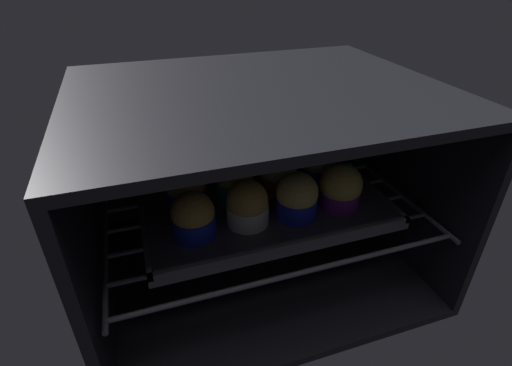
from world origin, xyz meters
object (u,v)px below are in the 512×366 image
Objects in this scene: muffin_row1_col0 at (186,186)px; muffin_row1_col3 at (317,165)px; muffin_row0_col2 at (297,197)px; baking_tray at (256,195)px; muffin_row2_col0 at (178,166)px; muffin_row0_col1 at (247,205)px; muffin_row1_col1 at (235,181)px; muffin_row0_col3 at (340,187)px; muffin_row2_col3 at (301,148)px; muffin_row2_col2 at (263,151)px; muffin_row0_col0 at (193,217)px; muffin_row2_col1 at (220,158)px; muffin_row1_col2 at (278,173)px.

muffin_row1_col3 is at bearing -0.57° from muffin_row1_col0.
muffin_row1_col3 is at bearing 47.47° from muffin_row0_col2.
muffin_row2_col0 is (-12.82, 8.24, 4.09)cm from baking_tray.
muffin_row1_col0 reaches higher than muffin_row0_col1.
muffin_row1_col1 is 12.05cm from muffin_row2_col0.
muffin_row0_col3 is 0.98× the size of muffin_row1_col0.
muffin_row2_col2 is at bearing 176.11° from muffin_row2_col3.
muffin_row0_col2 reaches higher than muffin_row0_col1.
muffin_row2_col1 is at bearing 63.66° from muffin_row0_col0.
baking_tray is 10.82cm from muffin_row2_col2.
muffin_row1_col0 is 26.70cm from muffin_row2_col3.
baking_tray is at bearing -117.08° from muffin_row2_col2.
muffin_row1_col2 is at bearing 43.90° from muffin_row0_col1.
muffin_row0_col2 is (8.38, -0.67, 0.14)cm from muffin_row0_col1.
muffin_row2_col0 is 25.55cm from muffin_row2_col3.
muffin_row0_col3 reaches higher than muffin_row2_col3.
muffin_row0_col3 is at bearing -0.32° from muffin_row0_col1.
muffin_row2_col1 reaches higher than muffin_row2_col0.
muffin_row1_col1 is 18.69cm from muffin_row2_col3.
muffin_row0_col1 is 0.94× the size of muffin_row1_col0.
baking_tray is 15.69cm from muffin_row0_col3.
muffin_row2_col0 is 0.97× the size of muffin_row2_col2.
muffin_row2_col2 is (9.04, -0.05, 0.06)cm from muffin_row2_col1.
muffin_row1_col3 is (16.43, 0.09, 0.38)cm from muffin_row1_col1.
muffin_row1_col2 is at bearing -135.48° from muffin_row2_col3.
muffin_row2_col1 is at bearing 46.05° from muffin_row1_col0.
muffin_row2_col1 is (-8.71, 17.75, 0.10)cm from muffin_row0_col2.
muffin_row1_col0 reaches higher than muffin_row1_col1.
muffin_row2_col1 reaches higher than baking_tray.
muffin_row0_col1 is 11.64cm from muffin_row1_col2.
muffin_row0_col0 is 19.35cm from muffin_row2_col1.
baking_tray is at bearing 178.17° from muffin_row1_col2.
muffin_row0_col3 reaches higher than muffin_row1_col3.
muffin_row0_col2 is 19.29cm from muffin_row1_col0.
muffin_row2_col0 is at bearing -178.06° from muffin_row2_col2.
muffin_row2_col3 is at bearing 44.21° from muffin_row0_col1.
baking_tray is 15.78cm from muffin_row2_col0.
muffin_row1_col2 reaches higher than muffin_row2_col3.
muffin_row0_col1 is 18.57cm from muffin_row2_col0.
muffin_row0_col1 reaches higher than muffin_row2_col3.
muffin_row2_col3 is at bearing 0.06° from muffin_row2_col0.
baking_tray is at bearing 32.84° from muffin_row0_col0.
muffin_row1_col3 is 26.51cm from muffin_row2_col0.
muffin_row0_col0 is 0.94× the size of muffin_row2_col0.
baking_tray is 5.26× the size of muffin_row0_col2.
muffin_row2_col3 is (16.93, 16.47, -0.10)cm from muffin_row0_col1.
muffin_row2_col1 is (-0.32, 17.08, 0.24)cm from muffin_row0_col1.
muffin_row2_col3 is at bearing 17.29° from muffin_row1_col0.
muffin_row2_col2 reaches higher than muffin_row0_col0.
muffin_row0_col1 is 8.21cm from muffin_row1_col1.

